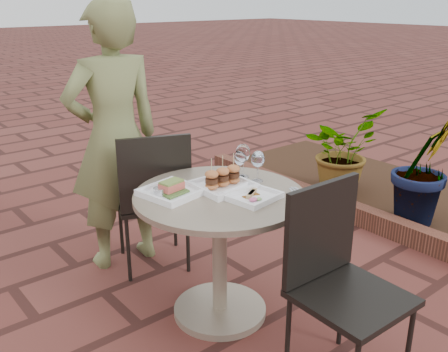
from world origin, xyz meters
TOP-DOWN VIEW (x-y plane):
  - ground at (0.00, 0.00)m, footprint 60.00×60.00m
  - cafe_table at (0.00, -0.19)m, footprint 0.90×0.90m
  - chair_far at (-0.01, 0.45)m, footprint 0.57×0.57m
  - chair_near at (0.11, -0.88)m, footprint 0.45×0.45m
  - diner at (-0.12, 0.72)m, footprint 0.66×0.47m
  - plate_salmon at (-0.20, -0.04)m, footprint 0.32×0.32m
  - plate_sliders at (0.06, -0.14)m, footprint 0.29×0.29m
  - plate_tuna at (0.09, -0.34)m, footprint 0.28×0.28m
  - wine_glass_right at (0.28, -0.18)m, footprint 0.07×0.07m
  - wine_glass_mid at (0.25, -0.07)m, footprint 0.06×0.06m
  - wine_glass_far at (0.26, -0.07)m, footprint 0.08×0.08m
  - steel_ramekin at (-0.27, -0.03)m, footprint 0.07×0.07m
  - cutlery_set at (0.31, -0.47)m, footprint 0.18×0.25m
  - planter_curb at (1.60, 0.30)m, footprint 0.12×3.00m
  - mulch_bed at (2.30, 0.30)m, footprint 1.30×3.00m
  - potted_plant_a at (1.94, 0.51)m, footprint 0.73×0.65m
  - potted_plant_b at (1.87, -0.31)m, footprint 0.60×0.54m

SIDE VIEW (x-z plane):
  - ground at x=0.00m, z-range 0.00..0.00m
  - mulch_bed at x=2.30m, z-range 0.00..0.06m
  - planter_curb at x=1.60m, z-range 0.00..0.15m
  - potted_plant_a at x=1.94m, z-range 0.06..0.80m
  - cafe_table at x=0.00m, z-range 0.12..0.85m
  - potted_plant_b at x=1.87m, z-range 0.06..0.97m
  - chair_far at x=-0.01m, z-range 0.08..1.01m
  - chair_near at x=0.11m, z-range 0.08..1.01m
  - cutlery_set at x=0.31m, z-range 0.73..0.73m
  - plate_tuna at x=0.09m, z-range 0.73..0.76m
  - plate_salmon at x=-0.20m, z-range 0.71..0.79m
  - steel_ramekin at x=-0.27m, z-range 0.73..0.78m
  - plate_sliders at x=0.06m, z-range 0.68..0.86m
  - wine_glass_mid at x=0.25m, z-range 0.76..0.91m
  - wine_glass_right at x=0.28m, z-range 0.77..0.94m
  - diner at x=-0.12m, z-range 0.00..1.71m
  - wine_glass_far at x=0.26m, z-range 0.77..0.96m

